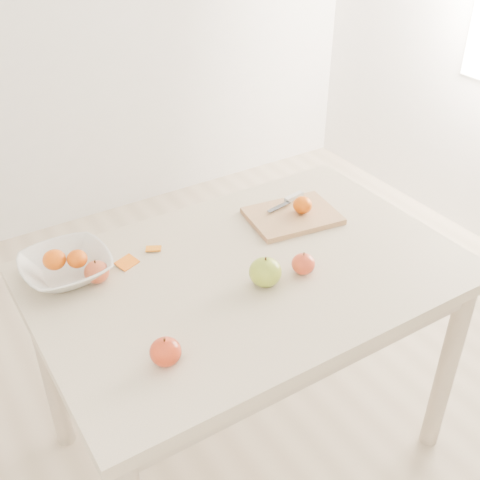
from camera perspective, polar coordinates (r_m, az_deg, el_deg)
ground at (r=2.24m, az=0.72°, el=-18.36°), size 3.50×3.50×0.00m
table at (r=1.77m, az=0.87°, el=-5.31°), size 1.20×0.80×0.75m
cutting_board at (r=1.94m, az=5.00°, el=2.29°), size 0.31×0.24×0.02m
board_tangerine at (r=1.93m, az=5.95°, el=3.32°), size 0.06×0.06×0.05m
fruit_bowl at (r=1.73m, az=-16.15°, el=-2.51°), size 0.24×0.24×0.06m
bowl_tangerine_near at (r=1.72m, az=-17.19°, el=-1.79°), size 0.06×0.06×0.06m
bowl_tangerine_far at (r=1.71m, az=-15.19°, el=-1.73°), size 0.06×0.06×0.05m
orange_peel_a at (r=1.75m, az=-10.65°, el=-2.23°), size 0.07×0.06×0.01m
orange_peel_b at (r=1.80m, az=-8.20°, el=-0.87°), size 0.06×0.05×0.01m
paring_knife at (r=2.00m, az=4.90°, el=3.95°), size 0.17×0.06×0.01m
apple_green at (r=1.63m, az=2.41°, el=-3.05°), size 0.09×0.09×0.08m
apple_red_e at (r=1.69m, az=6.02°, el=-2.26°), size 0.07×0.07×0.06m
apple_red_d at (r=1.42m, az=-7.08°, el=-10.46°), size 0.07×0.07×0.07m
apple_red_a at (r=1.69m, az=-13.44°, el=-2.97°), size 0.07×0.07×0.06m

